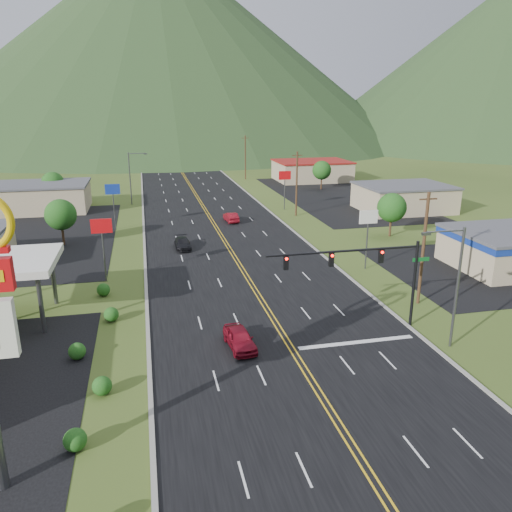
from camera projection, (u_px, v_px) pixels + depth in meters
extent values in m
plane|color=#36491A|center=(361.00, 461.00, 24.93)|extent=(500.00, 500.00, 0.00)
cube|color=black|center=(361.00, 461.00, 24.93)|extent=(20.00, 460.00, 0.04)
cube|color=gray|center=(154.00, 494.00, 22.80)|extent=(0.30, 460.00, 0.14)
cylinder|color=black|center=(414.00, 284.00, 39.16)|extent=(0.24, 0.24, 7.00)
cylinder|color=black|center=(344.00, 251.00, 36.98)|extent=(12.00, 0.18, 0.18)
cube|color=#0C591E|center=(421.00, 259.00, 38.65)|extent=(1.40, 0.06, 0.30)
cube|color=black|center=(381.00, 256.00, 37.79)|extent=(0.35, 0.28, 1.05)
sphere|color=#FF0C05|center=(382.00, 252.00, 37.52)|extent=(0.22, 0.22, 0.22)
cube|color=black|center=(331.00, 260.00, 36.95)|extent=(0.35, 0.28, 1.05)
sphere|color=#FF0C05|center=(332.00, 256.00, 36.68)|extent=(0.22, 0.22, 0.22)
cube|color=black|center=(286.00, 263.00, 36.21)|extent=(0.35, 0.28, 1.05)
sphere|color=#FF0C05|center=(287.00, 259.00, 35.94)|extent=(0.22, 0.22, 0.22)
cylinder|color=#59595E|center=(457.00, 289.00, 35.34)|extent=(0.20, 0.20, 9.00)
cylinder|color=#59595E|center=(446.00, 231.00, 33.77)|extent=(2.88, 0.12, 0.12)
cube|color=#59595E|center=(426.00, 234.00, 33.50)|extent=(0.60, 0.25, 0.18)
cylinder|color=#59595E|center=(130.00, 179.00, 86.34)|extent=(0.20, 0.20, 9.00)
cylinder|color=#59595E|center=(137.00, 153.00, 85.38)|extent=(2.88, 0.12, 0.12)
cube|color=#59595E|center=(145.00, 154.00, 85.71)|extent=(0.60, 0.25, 0.18)
cylinder|color=#59595E|center=(41.00, 303.00, 38.12)|extent=(0.36, 0.36, 5.00)
cylinder|color=#59595E|center=(53.00, 277.00, 43.72)|extent=(0.36, 0.36, 5.00)
cube|color=tan|center=(31.00, 198.00, 81.82)|extent=(18.00, 11.00, 4.20)
cube|color=#4C4C51|center=(29.00, 185.00, 81.16)|extent=(18.40, 11.40, 0.30)
cube|color=tan|center=(403.00, 198.00, 82.34)|extent=(14.00, 11.00, 4.00)
cube|color=#4C4C51|center=(405.00, 185.00, 81.70)|extent=(14.40, 11.40, 0.30)
cube|color=tan|center=(312.00, 171.00, 114.10)|extent=(16.00, 12.00, 4.20)
cube|color=maroon|center=(312.00, 161.00, 113.43)|extent=(16.40, 12.40, 0.30)
cylinder|color=#59595E|center=(104.00, 258.00, 49.22)|extent=(0.16, 0.16, 5.00)
cube|color=red|center=(101.00, 226.00, 48.28)|extent=(2.00, 0.18, 1.40)
cylinder|color=#59595E|center=(114.00, 212.00, 69.73)|extent=(0.16, 0.16, 5.00)
cube|color=navy|center=(112.00, 189.00, 68.79)|extent=(2.00, 0.18, 1.40)
cylinder|color=#59595E|center=(367.00, 246.00, 53.03)|extent=(0.16, 0.16, 5.00)
cube|color=white|center=(369.00, 217.00, 52.08)|extent=(2.00, 0.18, 1.40)
cylinder|color=#59595E|center=(285.00, 195.00, 82.86)|extent=(0.16, 0.16, 5.00)
cube|color=red|center=(285.00, 175.00, 81.92)|extent=(2.00, 0.18, 1.40)
cylinder|color=#382314|center=(63.00, 233.00, 62.24)|extent=(0.30, 0.30, 3.00)
sphere|color=#164F17|center=(61.00, 215.00, 61.53)|extent=(3.84, 3.84, 3.84)
cylinder|color=#382314|center=(54.00, 197.00, 86.36)|extent=(0.30, 0.30, 3.00)
sphere|color=#164F17|center=(53.00, 183.00, 85.65)|extent=(3.84, 3.84, 3.84)
cylinder|color=#382314|center=(390.00, 225.00, 66.40)|extent=(0.30, 0.30, 3.00)
sphere|color=#164F17|center=(392.00, 208.00, 65.69)|extent=(3.84, 3.84, 3.84)
cylinder|color=#382314|center=(321.00, 182.00, 102.67)|extent=(0.30, 0.30, 3.00)
sphere|color=#164F17|center=(322.00, 170.00, 101.96)|extent=(3.84, 3.84, 3.84)
cylinder|color=#382314|center=(423.00, 249.00, 43.07)|extent=(0.28, 0.28, 10.00)
cube|color=#382314|center=(428.00, 199.00, 41.78)|extent=(1.60, 0.12, 0.12)
cylinder|color=#382314|center=(297.00, 184.00, 77.57)|extent=(0.28, 0.28, 10.00)
cube|color=#382314|center=(297.00, 155.00, 76.27)|extent=(1.60, 0.12, 0.12)
cylinder|color=#382314|center=(245.00, 158.00, 114.86)|extent=(0.28, 0.28, 10.00)
cube|color=#382314|center=(245.00, 138.00, 113.56)|extent=(1.60, 0.12, 0.12)
cylinder|color=#382314|center=(219.00, 144.00, 152.15)|extent=(0.28, 0.28, 10.00)
cube|color=#382314|center=(219.00, 129.00, 150.85)|extent=(1.60, 0.12, 0.12)
cone|color=#203518|center=(157.00, 42.00, 217.51)|extent=(220.00, 220.00, 85.00)
imported|color=maroon|center=(240.00, 339.00, 36.18)|extent=(2.14, 4.43, 1.46)
imported|color=black|center=(183.00, 244.00, 60.89)|extent=(1.90, 4.45, 1.28)
imported|color=maroon|center=(231.00, 217.00, 74.57)|extent=(1.82, 4.42, 1.42)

